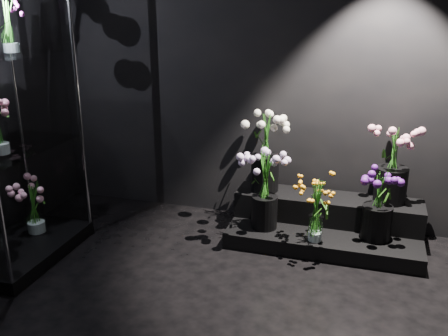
% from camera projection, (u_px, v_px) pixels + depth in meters
% --- Properties ---
extents(wall_back, '(4.00, 0.00, 4.00)m').
position_uv_depth(wall_back, '(259.00, 71.00, 4.46)').
color(wall_back, black).
rests_on(wall_back, floor).
extents(display_riser, '(1.63, 0.72, 0.36)m').
position_uv_depth(display_riser, '(325.00, 223.00, 4.38)').
color(display_riser, black).
rests_on(display_riser, floor).
extents(display_case, '(0.65, 1.09, 2.40)m').
position_uv_depth(display_case, '(4.00, 114.00, 3.75)').
color(display_case, black).
rests_on(display_case, floor).
extents(bouquet_orange_bells, '(0.33, 0.33, 0.53)m').
position_uv_depth(bouquet_orange_bells, '(317.00, 209.00, 4.01)').
color(bouquet_orange_bells, white).
rests_on(bouquet_orange_bells, display_riser).
extents(bouquet_lilac, '(0.45, 0.45, 0.68)m').
position_uv_depth(bouquet_lilac, '(265.00, 184.00, 4.21)').
color(bouquet_lilac, black).
rests_on(bouquet_lilac, display_riser).
extents(bouquet_purple, '(0.42, 0.42, 0.59)m').
position_uv_depth(bouquet_purple, '(379.00, 201.00, 4.03)').
color(bouquet_purple, black).
rests_on(bouquet_purple, display_riser).
extents(bouquet_cream_roses, '(0.46, 0.46, 0.72)m').
position_uv_depth(bouquet_cream_roses, '(266.00, 146.00, 4.43)').
color(bouquet_cream_roses, black).
rests_on(bouquet_cream_roses, display_riser).
extents(bouquet_pink_roses, '(0.41, 0.41, 0.66)m').
position_uv_depth(bouquet_pink_roses, '(393.00, 162.00, 4.18)').
color(bouquet_pink_roses, black).
rests_on(bouquet_pink_roses, display_riser).
extents(bouquet_case_magenta, '(0.22, 0.22, 0.40)m').
position_uv_depth(bouquet_case_magenta, '(8.00, 24.00, 3.63)').
color(bouquet_case_magenta, white).
rests_on(bouquet_case_magenta, display_case).
extents(bouquet_case_base_pink, '(0.41, 0.41, 0.45)m').
position_uv_depth(bouquet_case_base_pink, '(34.00, 206.00, 4.23)').
color(bouquet_case_base_pink, white).
rests_on(bouquet_case_base_pink, display_case).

